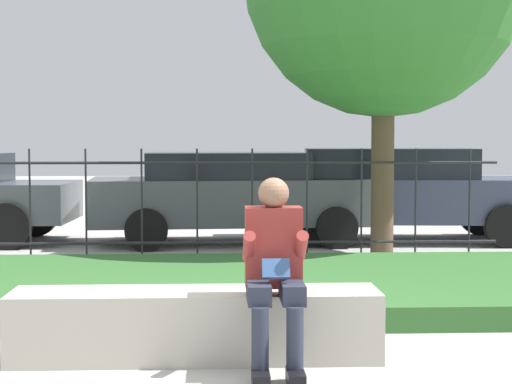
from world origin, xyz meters
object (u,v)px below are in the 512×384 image
person_seated_reader (274,265)px  stone_bench (196,328)px  car_parked_right (397,191)px  car_parked_center (235,194)px

person_seated_reader → stone_bench: bearing=149.7°
person_seated_reader → car_parked_right: bearing=72.0°
stone_bench → person_seated_reader: size_ratio=2.00×
car_parked_center → car_parked_right: bearing=0.9°
car_parked_right → stone_bench: bearing=-108.7°
stone_bench → person_seated_reader: person_seated_reader is taller
stone_bench → car_parked_right: (2.87, 6.89, 0.53)m
stone_bench → car_parked_right: size_ratio=0.56×
car_parked_right → person_seated_reader: bearing=-104.1°
person_seated_reader → car_parked_right: (2.34, 7.20, 0.04)m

